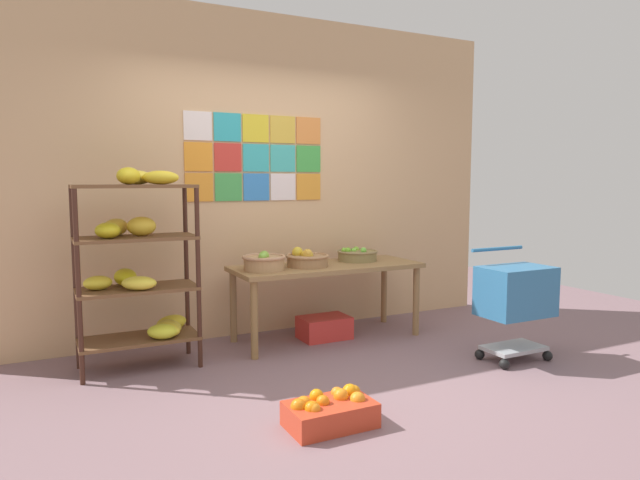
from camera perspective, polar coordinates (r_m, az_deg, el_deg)
ground at (r=4.13m, az=2.20°, el=-14.27°), size 9.06×9.06×0.00m
back_wall_with_art at (r=5.29m, az=-5.97°, el=6.53°), size 4.99×0.07×2.96m
banana_shelf_unit at (r=4.46m, az=-17.95°, el=-2.21°), size 0.88×0.51×1.53m
display_table at (r=5.07m, az=0.69°, el=-3.39°), size 1.71×0.66×0.68m
fruit_basket_left at (r=4.96m, az=-1.34°, el=-1.93°), size 0.39×0.39×0.17m
fruit_basket_right at (r=4.75m, az=-5.71°, el=-2.19°), size 0.37×0.37×0.17m
fruit_basket_back_right at (r=5.32m, az=3.79°, el=-1.51°), size 0.39×0.39×0.13m
produce_crate_under_table at (r=5.17m, az=0.44°, el=-8.88°), size 0.45×0.31×0.20m
orange_crate_foreground at (r=3.43m, az=0.98°, el=-16.97°), size 0.51×0.31×0.20m
shopping_cart at (r=4.73m, az=19.25°, el=-5.32°), size 0.56×0.41×0.89m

